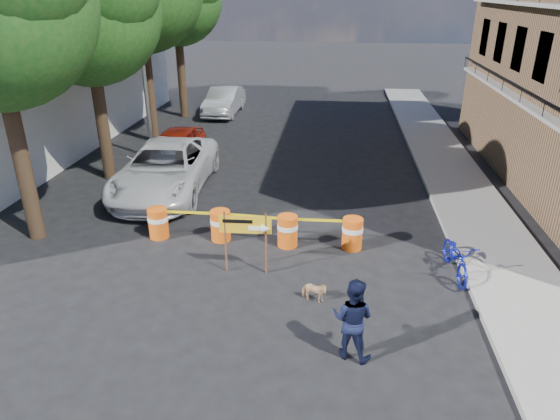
% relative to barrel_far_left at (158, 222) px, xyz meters
% --- Properties ---
extents(ground, '(120.00, 120.00, 0.00)m').
position_rel_barrel_far_left_xyz_m(ground, '(3.28, -2.38, -0.47)').
color(ground, black).
rests_on(ground, ground).
extents(sidewalk_east, '(2.40, 40.00, 0.15)m').
position_rel_barrel_far_left_xyz_m(sidewalk_east, '(9.48, 3.62, -0.40)').
color(sidewalk_east, gray).
rests_on(sidewalk_east, ground).
extents(tree_mid_a, '(5.25, 5.00, 8.68)m').
position_rel_barrel_far_left_xyz_m(tree_mid_a, '(-3.46, 4.62, 5.53)').
color(tree_mid_a, '#332316').
rests_on(tree_mid_a, ground).
extents(streetlamp, '(1.25, 0.18, 8.00)m').
position_rel_barrel_far_left_xyz_m(streetlamp, '(-2.66, 7.12, 3.90)').
color(streetlamp, gray).
rests_on(streetlamp, ground).
extents(barrel_far_left, '(0.58, 0.58, 0.90)m').
position_rel_barrel_far_left_xyz_m(barrel_far_left, '(0.00, 0.00, 0.00)').
color(barrel_far_left, orange).
rests_on(barrel_far_left, ground).
extents(barrel_mid_left, '(0.58, 0.58, 0.90)m').
position_rel_barrel_far_left_xyz_m(barrel_mid_left, '(1.82, 0.04, 0.00)').
color(barrel_mid_left, orange).
rests_on(barrel_mid_left, ground).
extents(barrel_mid_right, '(0.58, 0.58, 0.90)m').
position_rel_barrel_far_left_xyz_m(barrel_mid_right, '(3.75, -0.11, 0.00)').
color(barrel_mid_right, orange).
rests_on(barrel_mid_right, ground).
extents(barrel_far_right, '(0.58, 0.58, 0.90)m').
position_rel_barrel_far_left_xyz_m(barrel_far_right, '(5.54, -0.06, 0.00)').
color(barrel_far_right, orange).
rests_on(barrel_far_right, ground).
extents(detour_sign, '(1.29, 0.25, 1.66)m').
position_rel_barrel_far_left_xyz_m(detour_sign, '(3.00, -1.65, 0.74)').
color(detour_sign, '#592D19').
rests_on(detour_sign, ground).
extents(pedestrian, '(1.00, 0.88, 1.72)m').
position_rel_barrel_far_left_xyz_m(pedestrian, '(5.42, -4.52, 0.39)').
color(pedestrian, black).
rests_on(pedestrian, ground).
extents(bicycle, '(0.75, 1.06, 1.93)m').
position_rel_barrel_far_left_xyz_m(bicycle, '(8.08, -1.18, 0.49)').
color(bicycle, '#141CA5').
rests_on(bicycle, ground).
extents(dog, '(0.68, 0.44, 0.53)m').
position_rel_barrel_far_left_xyz_m(dog, '(4.62, -2.77, -0.21)').
color(dog, tan).
rests_on(dog, ground).
extents(suv_white, '(3.08, 6.23, 1.70)m').
position_rel_barrel_far_left_xyz_m(suv_white, '(-0.90, 3.50, 0.38)').
color(suv_white, silver).
rests_on(suv_white, ground).
extents(sedan_red, '(1.78, 4.27, 1.44)m').
position_rel_barrel_far_left_xyz_m(sedan_red, '(-1.47, 6.48, 0.25)').
color(sedan_red, maroon).
rests_on(sedan_red, ground).
extents(sedan_silver, '(1.70, 4.61, 1.51)m').
position_rel_barrel_far_left_xyz_m(sedan_silver, '(-1.40, 15.45, 0.28)').
color(sedan_silver, '#B0B3B7').
rests_on(sedan_silver, ground).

